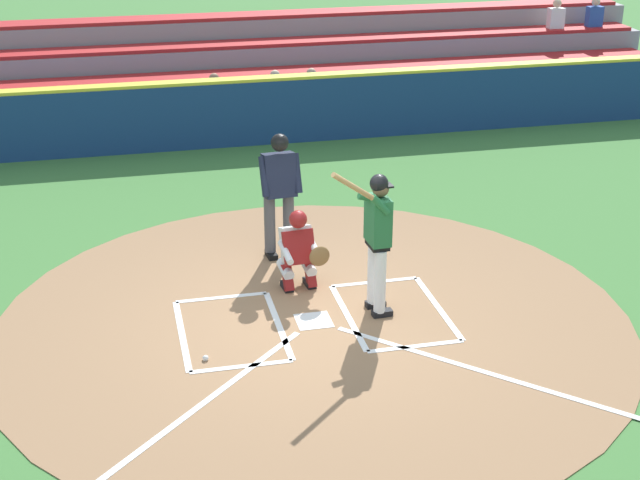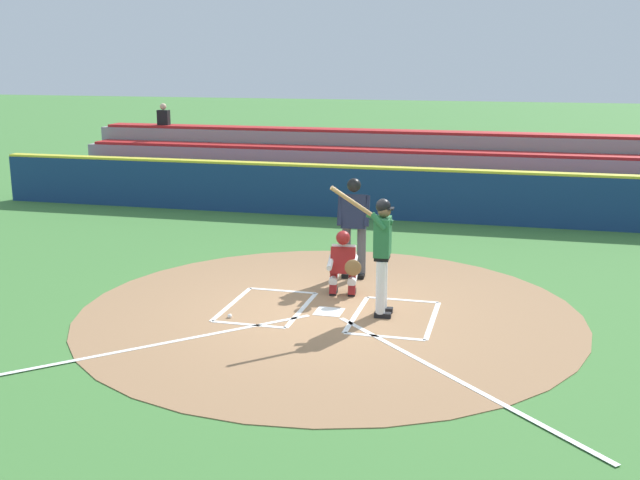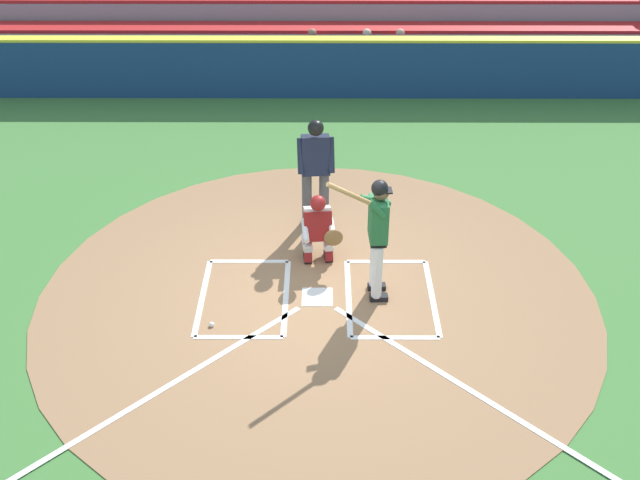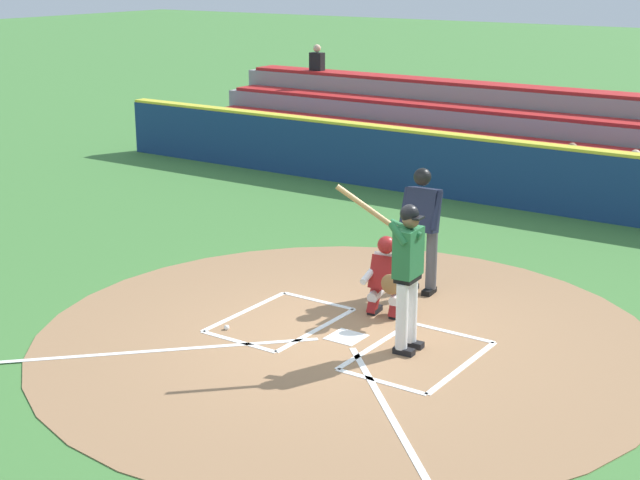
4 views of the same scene
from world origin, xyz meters
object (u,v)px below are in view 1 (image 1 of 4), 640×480
object	(u,v)px
batter	(377,234)
plate_umpire	(279,187)
baseball	(206,358)
catcher	(299,248)

from	to	relation	value
batter	plate_umpire	world-z (taller)	batter
plate_umpire	baseball	bearing A→B (deg)	62.69
baseball	batter	bearing A→B (deg)	-162.39
catcher	plate_umpire	xyz separation A→B (m)	(0.05, -1.07, 0.49)
catcher	plate_umpire	distance (m)	1.18
plate_umpire	baseball	size ratio (longest dim) A/B	25.20
batter	plate_umpire	bearing A→B (deg)	-66.66
batter	catcher	size ratio (longest dim) A/B	1.88
baseball	plate_umpire	bearing A→B (deg)	-117.31
batter	baseball	distance (m)	2.60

